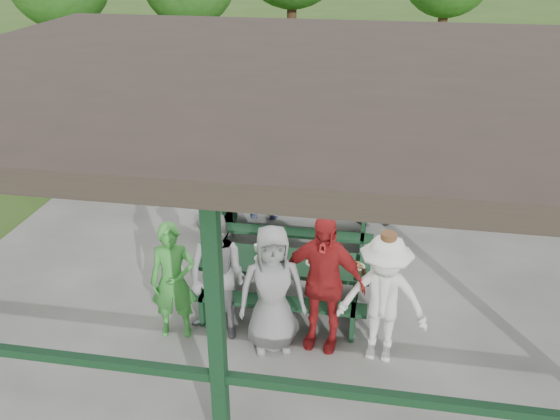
% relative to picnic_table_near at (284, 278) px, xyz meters
% --- Properties ---
extents(ground, '(90.00, 90.00, 0.00)m').
position_rel_picnic_table_near_xyz_m(ground, '(-0.22, 1.20, -0.57)').
color(ground, '#2C4C17').
rests_on(ground, ground).
extents(concrete_slab, '(10.00, 8.00, 0.10)m').
position_rel_picnic_table_near_xyz_m(concrete_slab, '(-0.22, 1.20, -0.52)').
color(concrete_slab, '#61615D').
rests_on(concrete_slab, ground).
extents(pavilion_structure, '(10.60, 8.60, 3.24)m').
position_rel_picnic_table_near_xyz_m(pavilion_structure, '(-0.22, 1.20, 2.60)').
color(pavilion_structure, black).
rests_on(pavilion_structure, concrete_slab).
extents(picnic_table_near, '(2.40, 1.39, 0.75)m').
position_rel_picnic_table_near_xyz_m(picnic_table_near, '(0.00, 0.00, 0.00)').
color(picnic_table_near, black).
rests_on(picnic_table_near, concrete_slab).
extents(picnic_table_far, '(2.77, 1.39, 0.75)m').
position_rel_picnic_table_near_xyz_m(picnic_table_far, '(-0.16, 2.00, 0.01)').
color(picnic_table_far, black).
rests_on(picnic_table_far, concrete_slab).
extents(table_setting, '(2.35, 0.45, 0.10)m').
position_rel_picnic_table_near_xyz_m(table_setting, '(-0.15, 0.02, 0.32)').
color(table_setting, white).
rests_on(table_setting, picnic_table_near).
extents(contestant_green, '(0.66, 0.50, 1.64)m').
position_rel_picnic_table_near_xyz_m(contestant_green, '(-1.31, -0.87, 0.35)').
color(contestant_green, green).
rests_on(contestant_green, concrete_slab).
extents(contestant_grey_left, '(1.02, 0.90, 1.76)m').
position_rel_picnic_table_near_xyz_m(contestant_grey_left, '(-0.74, -0.78, 0.41)').
color(contestant_grey_left, gray).
rests_on(contestant_grey_left, concrete_slab).
extents(contestant_grey_mid, '(0.97, 0.76, 1.73)m').
position_rel_picnic_table_near_xyz_m(contestant_grey_mid, '(0.01, -0.91, 0.40)').
color(contestant_grey_mid, gray).
rests_on(contestant_grey_mid, concrete_slab).
extents(contestant_red, '(1.16, 0.62, 1.88)m').
position_rel_picnic_table_near_xyz_m(contestant_red, '(0.62, -0.75, 0.47)').
color(contestant_red, '#A31E20').
rests_on(contestant_red, concrete_slab).
extents(contestant_white_fedora, '(1.18, 0.77, 1.78)m').
position_rel_picnic_table_near_xyz_m(contestant_white_fedora, '(1.38, -0.90, 0.40)').
color(contestant_white_fedora, white).
rests_on(contestant_white_fedora, concrete_slab).
extents(spectator_lblue, '(1.41, 0.49, 1.50)m').
position_rel_picnic_table_near_xyz_m(spectator_lblue, '(-0.85, 2.81, 0.28)').
color(spectator_lblue, '#7C8EC0').
rests_on(spectator_lblue, concrete_slab).
extents(spectator_blue, '(0.80, 0.65, 1.90)m').
position_rel_picnic_table_near_xyz_m(spectator_blue, '(-1.99, 3.52, 0.48)').
color(spectator_blue, '#446BB2').
rests_on(spectator_blue, concrete_slab).
extents(spectator_grey, '(0.94, 0.81, 1.65)m').
position_rel_picnic_table_near_xyz_m(spectator_grey, '(1.11, 2.91, 0.36)').
color(spectator_grey, gray).
rests_on(spectator_grey, concrete_slab).
extents(pickup_truck, '(6.16, 3.57, 1.61)m').
position_rel_picnic_table_near_xyz_m(pickup_truck, '(0.06, 10.78, 0.24)').
color(pickup_truck, silver).
rests_on(pickup_truck, ground).
extents(farm_trailer, '(4.09, 2.60, 1.43)m').
position_rel_picnic_table_near_xyz_m(farm_trailer, '(-4.43, 8.02, 0.14)').
color(farm_trailer, navy).
rests_on(farm_trailer, ground).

